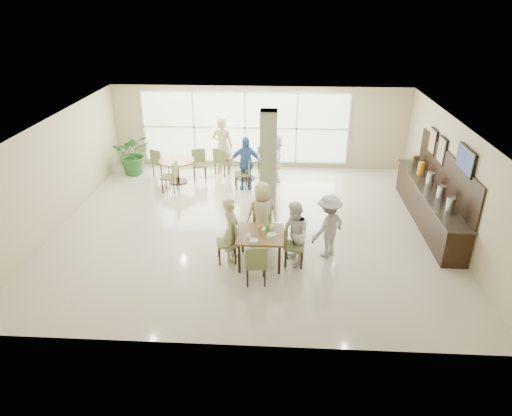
# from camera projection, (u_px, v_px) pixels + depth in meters

# --- Properties ---
(ground) EXTENTS (10.00, 10.00, 0.00)m
(ground) POSITION_uv_depth(u_px,v_px,m) (251.00, 226.00, 12.07)
(ground) COLOR beige
(ground) RESTS_ON ground
(room_shell) EXTENTS (10.00, 10.00, 10.00)m
(room_shell) POSITION_uv_depth(u_px,v_px,m) (251.00, 165.00, 11.33)
(room_shell) COLOR white
(room_shell) RESTS_ON ground
(window_bank) EXTENTS (7.00, 0.04, 7.00)m
(window_bank) POSITION_uv_depth(u_px,v_px,m) (245.00, 128.00, 15.50)
(window_bank) COLOR silver
(window_bank) RESTS_ON ground
(column) EXTENTS (0.45, 0.45, 2.80)m
(column) POSITION_uv_depth(u_px,v_px,m) (268.00, 161.00, 12.52)
(column) COLOR #738059
(column) RESTS_ON ground
(main_table) EXTENTS (1.04, 1.04, 0.75)m
(main_table) POSITION_uv_depth(u_px,v_px,m) (260.00, 237.00, 10.16)
(main_table) COLOR brown
(main_table) RESTS_ON ground
(round_table_left) EXTENTS (1.16, 1.16, 0.75)m
(round_table_left) POSITION_uv_depth(u_px,v_px,m) (177.00, 165.00, 14.58)
(round_table_left) COLOR brown
(round_table_left) RESTS_ON ground
(round_table_right) EXTENTS (1.08, 1.08, 0.75)m
(round_table_right) POSITION_uv_depth(u_px,v_px,m) (246.00, 162.00, 14.87)
(round_table_right) COLOR brown
(round_table_right) RESTS_ON ground
(chairs_main_table) EXTENTS (2.05, 2.00, 0.95)m
(chairs_main_table) POSITION_uv_depth(u_px,v_px,m) (259.00, 245.00, 10.23)
(chairs_main_table) COLOR #5B6336
(chairs_main_table) RESTS_ON ground
(chairs_table_left) EXTENTS (1.90, 1.84, 0.95)m
(chairs_table_left) POSITION_uv_depth(u_px,v_px,m) (176.00, 168.00, 14.65)
(chairs_table_left) COLOR #5B6336
(chairs_table_left) RESTS_ON ground
(chairs_table_right) EXTENTS (2.04, 1.77, 0.95)m
(chairs_table_right) POSITION_uv_depth(u_px,v_px,m) (243.00, 165.00, 14.89)
(chairs_table_right) COLOR #5B6336
(chairs_table_right) RESTS_ON ground
(tabletop_clutter) EXTENTS (0.64, 0.75, 0.21)m
(tabletop_clutter) POSITION_uv_depth(u_px,v_px,m) (263.00, 232.00, 10.06)
(tabletop_clutter) COLOR white
(tabletop_clutter) RESTS_ON main_table
(buffet_counter) EXTENTS (0.64, 4.70, 1.95)m
(buffet_counter) POSITION_uv_depth(u_px,v_px,m) (429.00, 203.00, 12.04)
(buffet_counter) COLOR black
(buffet_counter) RESTS_ON ground
(wall_tv) EXTENTS (0.06, 1.00, 0.58)m
(wall_tv) POSITION_uv_depth(u_px,v_px,m) (466.00, 160.00, 10.34)
(wall_tv) COLOR black
(wall_tv) RESTS_ON ground
(framed_art_a) EXTENTS (0.05, 0.55, 0.70)m
(framed_art_a) POSITION_uv_depth(u_px,v_px,m) (442.00, 150.00, 11.91)
(framed_art_a) COLOR black
(framed_art_a) RESTS_ON ground
(framed_art_b) EXTENTS (0.05, 0.55, 0.70)m
(framed_art_b) POSITION_uv_depth(u_px,v_px,m) (433.00, 141.00, 12.63)
(framed_art_b) COLOR black
(framed_art_b) RESTS_ON ground
(potted_plant) EXTENTS (1.50, 1.50, 1.40)m
(potted_plant) POSITION_uv_depth(u_px,v_px,m) (134.00, 154.00, 15.22)
(potted_plant) COLOR #276328
(potted_plant) RESTS_ON ground
(teen_left) EXTENTS (0.42, 0.59, 1.53)m
(teen_left) POSITION_uv_depth(u_px,v_px,m) (231.00, 230.00, 10.25)
(teen_left) COLOR tan
(teen_left) RESTS_ON ground
(teen_far) EXTENTS (0.87, 0.63, 1.60)m
(teen_far) POSITION_uv_depth(u_px,v_px,m) (262.00, 214.00, 10.91)
(teen_far) COLOR tan
(teen_far) RESTS_ON ground
(teen_right) EXTENTS (0.79, 0.89, 1.51)m
(teen_right) POSITION_uv_depth(u_px,v_px,m) (294.00, 234.00, 10.08)
(teen_right) COLOR white
(teen_right) RESTS_ON ground
(teen_standing) EXTENTS (1.10, 1.10, 1.53)m
(teen_standing) POSITION_uv_depth(u_px,v_px,m) (328.00, 226.00, 10.41)
(teen_standing) COLOR #9C9C9E
(teen_standing) RESTS_ON ground
(adult_a) EXTENTS (0.98, 0.58, 1.65)m
(adult_a) POSITION_uv_depth(u_px,v_px,m) (245.00, 163.00, 14.02)
(adult_a) COLOR #3968AC
(adult_a) RESTS_ON ground
(adult_b) EXTENTS (0.91, 1.54, 1.56)m
(adult_b) POSITION_uv_depth(u_px,v_px,m) (275.00, 158.00, 14.62)
(adult_b) COLOR white
(adult_b) RESTS_ON ground
(adult_standing) EXTENTS (0.76, 0.56, 1.92)m
(adult_standing) POSITION_uv_depth(u_px,v_px,m) (223.00, 146.00, 15.13)
(adult_standing) COLOR tan
(adult_standing) RESTS_ON ground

